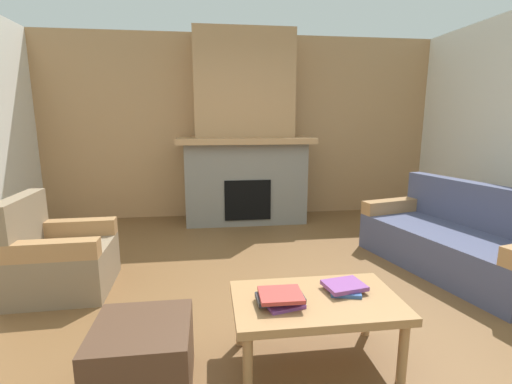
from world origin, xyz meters
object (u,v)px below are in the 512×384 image
(armchair, at_px, (58,258))
(coffee_table, at_px, (316,306))
(fireplace, at_px, (245,142))
(couch, at_px, (456,242))
(ottoman, at_px, (143,358))

(armchair, height_order, coffee_table, armchair)
(fireplace, relative_size, armchair, 3.18)
(couch, height_order, armchair, same)
(fireplace, bearing_deg, couch, -47.96)
(armchair, height_order, ottoman, armchair)
(fireplace, relative_size, couch, 1.39)
(fireplace, distance_m, couch, 2.97)
(fireplace, height_order, couch, fireplace)
(couch, xyz_separation_m, ottoman, (-2.81, -1.33, -0.09))
(coffee_table, relative_size, ottoman, 1.92)
(armchair, bearing_deg, coffee_table, -32.59)
(fireplace, xyz_separation_m, coffee_table, (0.10, -3.32, -0.79))
(fireplace, bearing_deg, armchair, -131.48)
(couch, relative_size, coffee_table, 1.95)
(coffee_table, bearing_deg, fireplace, 91.67)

